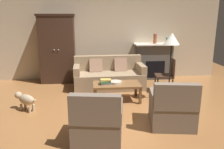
# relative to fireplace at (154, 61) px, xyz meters

# --- Properties ---
(ground_plane) EXTENTS (9.60, 9.60, 0.00)m
(ground_plane) POSITION_rel_fireplace_xyz_m (-1.55, -2.30, -0.57)
(ground_plane) COLOR #9E6638
(back_wall) EXTENTS (7.20, 0.10, 2.80)m
(back_wall) POSITION_rel_fireplace_xyz_m (-1.55, 0.25, 0.83)
(back_wall) COLOR beige
(back_wall) RESTS_ON ground
(fireplace) EXTENTS (1.26, 0.48, 1.12)m
(fireplace) POSITION_rel_fireplace_xyz_m (0.00, 0.00, 0.00)
(fireplace) COLOR #4C4947
(fireplace) RESTS_ON ground
(armoire) EXTENTS (1.06, 0.57, 2.01)m
(armoire) POSITION_rel_fireplace_xyz_m (-2.95, -0.08, 0.44)
(armoire) COLOR #382319
(armoire) RESTS_ON ground
(couch) EXTENTS (1.95, 0.92, 0.86)m
(couch) POSITION_rel_fireplace_xyz_m (-1.48, -0.81, -0.25)
(couch) COLOR #937A5B
(couch) RESTS_ON ground
(coffee_table) EXTENTS (1.10, 0.60, 0.42)m
(coffee_table) POSITION_rel_fireplace_xyz_m (-1.38, -1.84, -0.20)
(coffee_table) COLOR brown
(coffee_table) RESTS_ON ground
(fruit_bowl) EXTENTS (0.30, 0.30, 0.05)m
(fruit_bowl) POSITION_rel_fireplace_xyz_m (-1.41, -1.81, -0.12)
(fruit_bowl) COLOR beige
(fruit_bowl) RESTS_ON coffee_table
(book_stack) EXTENTS (0.27, 0.20, 0.12)m
(book_stack) POSITION_rel_fireplace_xyz_m (-1.65, -1.87, -0.09)
(book_stack) COLOR gray
(book_stack) RESTS_ON coffee_table
(mantel_vase_terracotta) EXTENTS (0.12, 0.12, 0.30)m
(mantel_vase_terracotta) POSITION_rel_fireplace_xyz_m (-0.00, -0.02, 0.70)
(mantel_vase_terracotta) COLOR #A86042
(mantel_vase_terracotta) RESTS_ON fireplace
(mantel_vase_jade) EXTENTS (0.09, 0.09, 0.19)m
(mantel_vase_jade) POSITION_rel_fireplace_xyz_m (0.38, -0.02, 0.64)
(mantel_vase_jade) COLOR slate
(mantel_vase_jade) RESTS_ON fireplace
(armchair_near_left) EXTENTS (0.88, 0.88, 0.88)m
(armchair_near_left) POSITION_rel_fireplace_xyz_m (-1.89, -3.63, -0.25)
(armchair_near_left) COLOR #756656
(armchair_near_left) RESTS_ON ground
(armchair_near_right) EXTENTS (0.87, 0.87, 0.88)m
(armchair_near_right) POSITION_rel_fireplace_xyz_m (-0.52, -3.22, -0.25)
(armchair_near_right) COLOR #756656
(armchair_near_right) RESTS_ON ground
(side_chair_wooden) EXTENTS (0.48, 0.48, 0.90)m
(side_chair_wooden) POSITION_rel_fireplace_xyz_m (0.01, -1.30, -0.06)
(side_chair_wooden) COLOR #382319
(side_chair_wooden) RESTS_ON ground
(floor_lamp) EXTENTS (0.36, 0.36, 1.60)m
(floor_lamp) POSITION_rel_fireplace_xyz_m (-0.17, -1.97, 0.81)
(floor_lamp) COLOR black
(floor_lamp) RESTS_ON ground
(dog) EXTENTS (0.50, 0.40, 0.39)m
(dog) POSITION_rel_fireplace_xyz_m (-3.37, -2.26, -0.32)
(dog) COLOR tan
(dog) RESTS_ON ground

